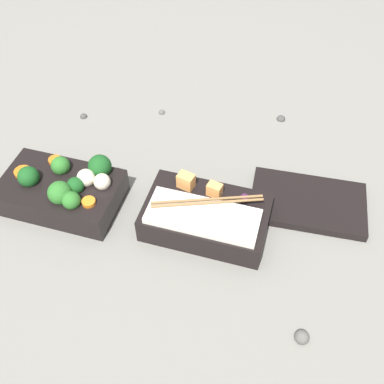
# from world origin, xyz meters

# --- Properties ---
(ground_plane) EXTENTS (3.00, 3.00, 0.00)m
(ground_plane) POSITION_xyz_m (0.00, 0.00, 0.00)
(ground_plane) COLOR slate
(bento_tray_vegetable) EXTENTS (0.21, 0.14, 0.08)m
(bento_tray_vegetable) POSITION_xyz_m (-0.13, -0.02, 0.03)
(bento_tray_vegetable) COLOR black
(bento_tray_vegetable) RESTS_ON ground_plane
(bento_tray_rice) EXTENTS (0.21, 0.13, 0.08)m
(bento_tray_rice) POSITION_xyz_m (0.13, 0.00, 0.03)
(bento_tray_rice) COLOR black
(bento_tray_rice) RESTS_ON ground_plane
(bento_lid) EXTENTS (0.22, 0.14, 0.02)m
(bento_lid) POSITION_xyz_m (0.30, 0.10, 0.01)
(bento_lid) COLOR black
(bento_lid) RESTS_ON ground_plane
(pebble_0) EXTENTS (0.02, 0.02, 0.02)m
(pebble_0) POSITION_xyz_m (0.22, 0.33, 0.00)
(pebble_0) COLOR #474442
(pebble_0) RESTS_ON ground_plane
(pebble_1) EXTENTS (0.02, 0.02, 0.02)m
(pebble_1) POSITION_xyz_m (0.32, -0.16, 0.01)
(pebble_1) COLOR #595651
(pebble_1) RESTS_ON ground_plane
(pebble_2) EXTENTS (0.02, 0.02, 0.02)m
(pebble_2) POSITION_xyz_m (-0.21, 0.22, 0.00)
(pebble_2) COLOR #474442
(pebble_2) RESTS_ON ground_plane
(pebble_3) EXTENTS (0.02, 0.02, 0.02)m
(pebble_3) POSITION_xyz_m (-0.04, 0.28, 0.00)
(pebble_3) COLOR #595651
(pebble_3) RESTS_ON ground_plane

